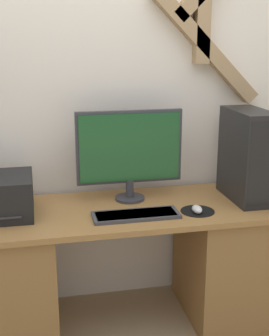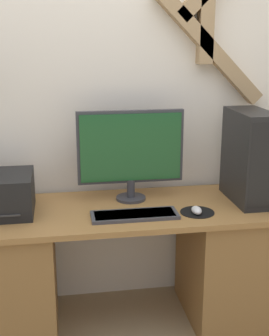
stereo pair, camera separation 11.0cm
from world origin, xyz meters
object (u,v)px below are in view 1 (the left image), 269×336
at_px(keyboard, 136,215).
at_px(computer_tower, 247,155).
at_px(monitor, 130,150).
at_px(mouse, 197,209).

height_order(keyboard, computer_tower, computer_tower).
xyz_separation_m(monitor, mouse, (0.30, -0.29, -0.26)).
bearing_deg(computer_tower, keyboard, -167.71).
bearing_deg(monitor, keyboard, -94.71).
xyz_separation_m(keyboard, computer_tower, (0.67, 0.15, 0.24)).
distance_m(monitor, mouse, 0.49).
height_order(monitor, mouse, monitor).
bearing_deg(monitor, mouse, -43.70).
bearing_deg(mouse, computer_tower, 25.64).
relative_size(monitor, mouse, 6.99).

